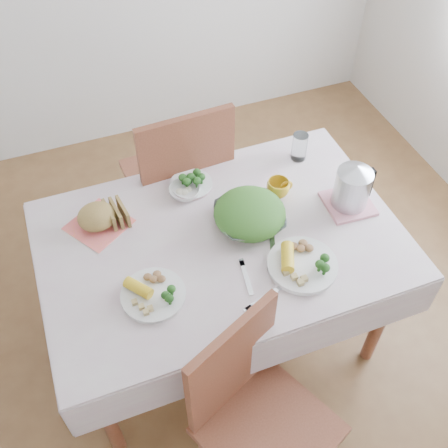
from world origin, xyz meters
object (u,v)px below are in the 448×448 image
object	(u,v)px
chair_near	(269,431)
electric_kettle	(353,185)
dining_table	(222,290)
yellow_mug	(278,188)
salad_bowl	(249,218)
chair_far	(176,186)
dinner_plate_left	(153,295)
dinner_plate_right	(302,265)

from	to	relation	value
chair_near	electric_kettle	size ratio (longest dim) A/B	4.46
chair_near	dining_table	bearing A→B (deg)	59.23
yellow_mug	salad_bowl	bearing A→B (deg)	-147.91
chair_far	dinner_plate_left	bearing A→B (deg)	65.29
electric_kettle	dinner_plate_left	bearing A→B (deg)	-161.71
electric_kettle	chair_near	bearing A→B (deg)	-125.68
chair_near	yellow_mug	xyz separation A→B (m)	(0.40, 0.86, 0.34)
chair_near	dinner_plate_right	xyz separation A→B (m)	(0.33, 0.45, 0.31)
yellow_mug	dinner_plate_right	bearing A→B (deg)	-100.77
salad_bowl	electric_kettle	xyz separation A→B (m)	(0.45, -0.05, 0.09)
dinner_plate_left	electric_kettle	xyz separation A→B (m)	(0.93, 0.16, 0.11)
chair_near	yellow_mug	world-z (taller)	chair_near
chair_far	salad_bowl	world-z (taller)	chair_far
dining_table	yellow_mug	distance (m)	0.56
salad_bowl	dinner_plate_left	world-z (taller)	salad_bowl
chair_far	chair_near	bearing A→B (deg)	84.02
dining_table	chair_near	xyz separation A→B (m)	(-0.08, -0.71, 0.09)
chair_far	electric_kettle	xyz separation A→B (m)	(0.60, -0.68, 0.42)
dining_table	salad_bowl	distance (m)	0.45
salad_bowl	electric_kettle	bearing A→B (deg)	-6.56
yellow_mug	electric_kettle	size ratio (longest dim) A/B	0.47
chair_far	dining_table	bearing A→B (deg)	87.78
dining_table	electric_kettle	size ratio (longest dim) A/B	6.46
dining_table	chair_far	distance (m)	0.67
yellow_mug	chair_near	bearing A→B (deg)	-115.20
dinner_plate_left	electric_kettle	size ratio (longest dim) A/B	1.15
dining_table	electric_kettle	world-z (taller)	electric_kettle
dinner_plate_left	yellow_mug	size ratio (longest dim) A/B	2.43
chair_far	yellow_mug	world-z (taller)	chair_far
dinner_plate_right	electric_kettle	distance (m)	0.43
dinner_plate_right	dining_table	bearing A→B (deg)	134.11
chair_far	yellow_mug	size ratio (longest dim) A/B	10.39
dining_table	dinner_plate_right	size ratio (longest dim) A/B	4.95
yellow_mug	dinner_plate_left	bearing A→B (deg)	-153.70
dinner_plate_left	salad_bowl	bearing A→B (deg)	23.90
electric_kettle	chair_far	bearing A→B (deg)	139.85
chair_far	dinner_plate_left	world-z (taller)	chair_far
salad_bowl	dinner_plate_right	distance (m)	0.31
chair_near	yellow_mug	size ratio (longest dim) A/B	9.40
salad_bowl	yellow_mug	size ratio (longest dim) A/B	2.79
dining_table	chair_far	bearing A→B (deg)	90.96
salad_bowl	dining_table	bearing A→B (deg)	-167.16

